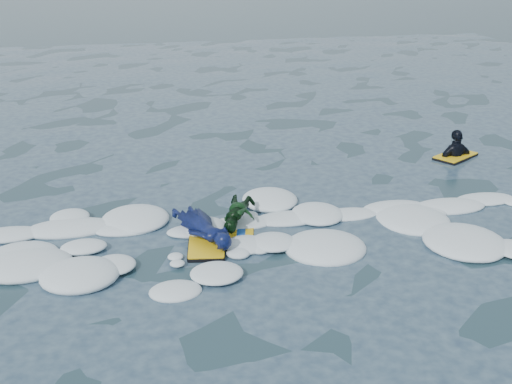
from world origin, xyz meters
The scene contains 5 objects.
ground centered at (0.00, 0.00, 0.00)m, with size 120.00×120.00×0.00m, color #172B38.
foam_band centered at (0.00, 1.03, 0.00)m, with size 12.00×3.10×0.30m, color white, non-canonical shape.
prone_woman_unit centered at (-0.64, 0.95, 0.19)m, with size 1.01×1.57×0.38m.
prone_child_unit centered at (-0.05, 1.31, 0.21)m, with size 0.90×1.18×0.41m.
waiting_rider_unit centered at (4.95, 3.80, -0.11)m, with size 1.11×0.96×1.46m.
Camera 1 is at (-1.65, -7.72, 4.23)m, focal length 45.00 mm.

